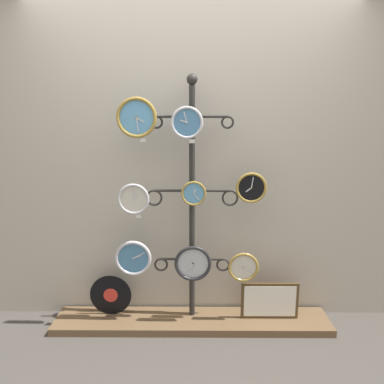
{
  "coord_description": "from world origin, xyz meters",
  "views": [
    {
      "loc": [
        0.02,
        -2.39,
        1.67
      ],
      "look_at": [
        0.0,
        0.36,
        1.1
      ],
      "focal_mm": 35.0,
      "sensor_mm": 36.0,
      "label": 1
    }
  ],
  "objects_px": {
    "clock_middle_center": "(194,193)",
    "clock_middle_right": "(251,188)",
    "clock_bottom_left": "(133,258)",
    "clock_bottom_right": "(243,267)",
    "clock_top_left": "(137,118)",
    "picture_frame": "(270,301)",
    "display_stand": "(192,236)",
    "clock_bottom_center": "(193,263)",
    "clock_top_center": "(187,123)",
    "vinyl_record": "(111,295)",
    "clock_middle_left": "(134,199)"
  },
  "relations": [
    {
      "from": "clock_middle_center",
      "to": "clock_middle_right",
      "type": "distance_m",
      "value": 0.43
    },
    {
      "from": "clock_bottom_left",
      "to": "clock_bottom_right",
      "type": "xyz_separation_m",
      "value": [
        0.85,
        0.0,
        -0.07
      ]
    },
    {
      "from": "clock_top_left",
      "to": "picture_frame",
      "type": "bearing_deg",
      "value": 2.24
    },
    {
      "from": "display_stand",
      "to": "clock_bottom_right",
      "type": "distance_m",
      "value": 0.46
    },
    {
      "from": "picture_frame",
      "to": "clock_bottom_center",
      "type": "bearing_deg",
      "value": -175.07
    },
    {
      "from": "clock_top_left",
      "to": "clock_bottom_center",
      "type": "distance_m",
      "value": 1.17
    },
    {
      "from": "clock_middle_right",
      "to": "clock_bottom_center",
      "type": "bearing_deg",
      "value": -176.61
    },
    {
      "from": "clock_top_center",
      "to": "clock_bottom_right",
      "type": "xyz_separation_m",
      "value": [
        0.43,
        0.01,
        -1.1
      ]
    },
    {
      "from": "clock_top_center",
      "to": "clock_bottom_left",
      "type": "bearing_deg",
      "value": 178.82
    },
    {
      "from": "clock_top_left",
      "to": "vinyl_record",
      "type": "relative_size",
      "value": 0.86
    },
    {
      "from": "clock_middle_right",
      "to": "clock_bottom_left",
      "type": "relative_size",
      "value": 0.82
    },
    {
      "from": "clock_middle_left",
      "to": "vinyl_record",
      "type": "xyz_separation_m",
      "value": [
        -0.23,
        0.1,
        -0.82
      ]
    },
    {
      "from": "clock_bottom_center",
      "to": "picture_frame",
      "type": "relative_size",
      "value": 0.62
    },
    {
      "from": "clock_middle_left",
      "to": "picture_frame",
      "type": "bearing_deg",
      "value": 2.55
    },
    {
      "from": "clock_top_left",
      "to": "clock_middle_center",
      "type": "xyz_separation_m",
      "value": [
        0.41,
        0.03,
        -0.56
      ]
    },
    {
      "from": "display_stand",
      "to": "clock_middle_left",
      "type": "height_order",
      "value": "display_stand"
    },
    {
      "from": "clock_middle_right",
      "to": "clock_bottom_right",
      "type": "relative_size",
      "value": 0.98
    },
    {
      "from": "display_stand",
      "to": "clock_bottom_right",
      "type": "bearing_deg",
      "value": -12.24
    },
    {
      "from": "clock_bottom_center",
      "to": "display_stand",
      "type": "bearing_deg",
      "value": 93.94
    },
    {
      "from": "vinyl_record",
      "to": "picture_frame",
      "type": "distance_m",
      "value": 1.28
    },
    {
      "from": "display_stand",
      "to": "vinyl_record",
      "type": "bearing_deg",
      "value": -179.67
    },
    {
      "from": "clock_top_center",
      "to": "clock_bottom_center",
      "type": "xyz_separation_m",
      "value": [
        0.04,
        -0.01,
        -1.06
      ]
    },
    {
      "from": "clock_middle_left",
      "to": "vinyl_record",
      "type": "relative_size",
      "value": 0.7
    },
    {
      "from": "clock_bottom_left",
      "to": "picture_frame",
      "type": "xyz_separation_m",
      "value": [
        1.07,
        0.03,
        -0.37
      ]
    },
    {
      "from": "clock_middle_center",
      "to": "vinyl_record",
      "type": "relative_size",
      "value": 0.56
    },
    {
      "from": "clock_middle_center",
      "to": "clock_bottom_right",
      "type": "xyz_separation_m",
      "value": [
        0.38,
        -0.02,
        -0.58
      ]
    },
    {
      "from": "display_stand",
      "to": "clock_top_left",
      "type": "xyz_separation_m",
      "value": [
        -0.39,
        -0.1,
        0.91
      ]
    },
    {
      "from": "clock_middle_left",
      "to": "clock_bottom_center",
      "type": "xyz_separation_m",
      "value": [
        0.44,
        -0.01,
        -0.5
      ]
    },
    {
      "from": "clock_top_center",
      "to": "picture_frame",
      "type": "bearing_deg",
      "value": 3.62
    },
    {
      "from": "clock_middle_left",
      "to": "clock_bottom_center",
      "type": "distance_m",
      "value": 0.67
    },
    {
      "from": "clock_middle_center",
      "to": "picture_frame",
      "type": "xyz_separation_m",
      "value": [
        0.61,
        0.01,
        -0.88
      ]
    },
    {
      "from": "display_stand",
      "to": "clock_top_center",
      "type": "bearing_deg",
      "value": -109.79
    },
    {
      "from": "clock_middle_left",
      "to": "picture_frame",
      "type": "height_order",
      "value": "clock_middle_left"
    },
    {
      "from": "clock_bottom_left",
      "to": "clock_bottom_right",
      "type": "relative_size",
      "value": 1.19
    },
    {
      "from": "clock_top_center",
      "to": "vinyl_record",
      "type": "xyz_separation_m",
      "value": [
        -0.63,
        0.09,
        -1.38
      ]
    },
    {
      "from": "display_stand",
      "to": "clock_middle_left",
      "type": "xyz_separation_m",
      "value": [
        -0.43,
        -0.1,
        0.32
      ]
    },
    {
      "from": "clock_top_left",
      "to": "vinyl_record",
      "type": "height_order",
      "value": "clock_top_left"
    },
    {
      "from": "clock_top_center",
      "to": "vinyl_record",
      "type": "height_order",
      "value": "clock_top_center"
    },
    {
      "from": "clock_top_left",
      "to": "clock_top_center",
      "type": "distance_m",
      "value": 0.36
    },
    {
      "from": "display_stand",
      "to": "picture_frame",
      "type": "distance_m",
      "value": 0.81
    },
    {
      "from": "clock_top_center",
      "to": "picture_frame",
      "type": "height_order",
      "value": "clock_top_center"
    },
    {
      "from": "clock_top_center",
      "to": "clock_bottom_right",
      "type": "relative_size",
      "value": 0.98
    },
    {
      "from": "clock_top_left",
      "to": "clock_bottom_left",
      "type": "height_order",
      "value": "clock_top_left"
    },
    {
      "from": "clock_middle_right",
      "to": "picture_frame",
      "type": "height_order",
      "value": "clock_middle_right"
    },
    {
      "from": "vinyl_record",
      "to": "display_stand",
      "type": "bearing_deg",
      "value": 0.33
    },
    {
      "from": "picture_frame",
      "to": "clock_top_left",
      "type": "bearing_deg",
      "value": -177.76
    },
    {
      "from": "clock_middle_center",
      "to": "vinyl_record",
      "type": "bearing_deg",
      "value": 174.35
    },
    {
      "from": "clock_middle_center",
      "to": "clock_bottom_right",
      "type": "relative_size",
      "value": 0.8
    },
    {
      "from": "clock_bottom_left",
      "to": "display_stand",
      "type": "bearing_deg",
      "value": 11.15
    },
    {
      "from": "picture_frame",
      "to": "vinyl_record",
      "type": "bearing_deg",
      "value": 177.66
    }
  ]
}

